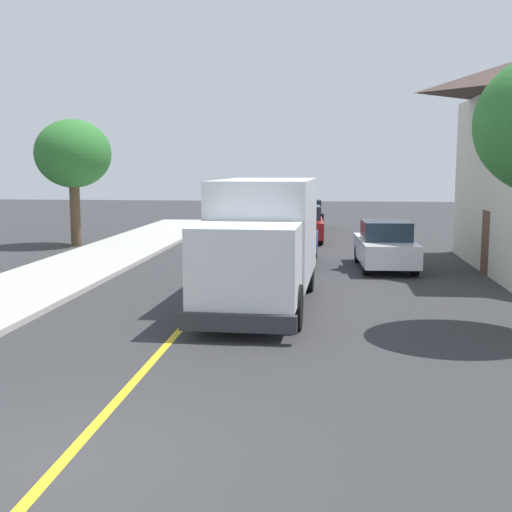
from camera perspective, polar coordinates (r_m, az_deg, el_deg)
name	(u,v)px	position (r m, az deg, el deg)	size (l,w,h in m)	color
ground_plane	(61,464)	(8.60, -16.58, -16.91)	(120.00, 120.00, 0.00)	#303033
centre_line_yellow	(208,298)	(17.82, -4.17, -3.68)	(0.16, 56.00, 0.01)	gold
box_truck	(263,236)	(16.80, 0.60, 1.72)	(2.66, 7.26, 3.20)	silver
parked_car_near	(291,242)	(24.12, 3.06, 1.24)	(1.92, 4.45, 1.67)	#2D4793
parked_car_mid	(304,225)	(31.31, 4.15, 2.74)	(1.95, 4.46, 1.67)	maroon
parked_car_far	(307,215)	(37.40, 4.43, 3.56)	(1.94, 4.46, 1.67)	black
parked_van_across	(385,246)	(23.23, 11.14, 0.85)	(2.00, 4.48, 1.67)	silver
street_tree_down_block	(73,155)	(30.24, -15.59, 8.48)	(3.32, 3.32, 5.59)	brown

